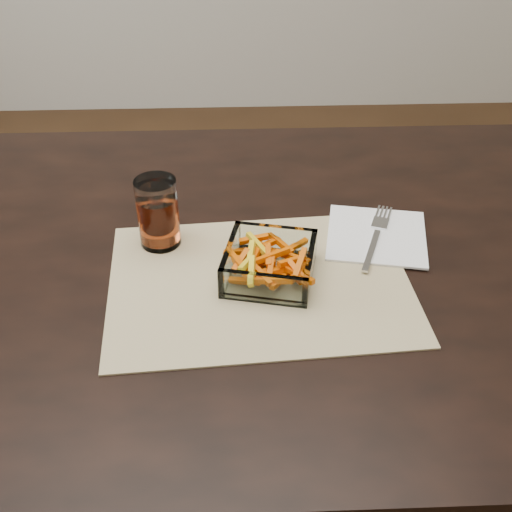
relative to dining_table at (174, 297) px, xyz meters
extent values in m
cube|color=black|center=(0.00, 0.00, 0.07)|extent=(1.60, 0.90, 0.03)
cylinder|color=black|center=(0.72, 0.37, -0.30)|extent=(0.06, 0.06, 0.72)
cube|color=tan|center=(0.14, -0.07, 0.09)|extent=(0.47, 0.36, 0.00)
cube|color=white|center=(0.16, -0.06, 0.09)|extent=(0.15, 0.15, 0.01)
cube|color=white|center=(0.17, 0.00, 0.12)|extent=(0.13, 0.04, 0.05)
cube|color=white|center=(0.14, -0.12, 0.12)|extent=(0.13, 0.04, 0.05)
cube|color=white|center=(0.10, -0.05, 0.12)|extent=(0.04, 0.13, 0.05)
cube|color=white|center=(0.21, -0.07, 0.12)|extent=(0.04, 0.13, 0.05)
cylinder|color=white|center=(-0.02, 0.03, 0.15)|extent=(0.07, 0.07, 0.11)
cylinder|color=#B33F19|center=(-0.02, 0.03, 0.14)|extent=(0.06, 0.06, 0.08)
cube|color=white|center=(0.34, 0.04, 0.09)|extent=(0.19, 0.19, 0.00)
cube|color=silver|center=(0.32, -0.01, 0.10)|extent=(0.05, 0.11, 0.00)
cube|color=silver|center=(0.35, 0.07, 0.10)|extent=(0.04, 0.04, 0.00)
cube|color=silver|center=(0.35, 0.10, 0.10)|extent=(0.02, 0.04, 0.00)
cube|color=silver|center=(0.36, 0.10, 0.10)|extent=(0.02, 0.04, 0.00)
cube|color=silver|center=(0.37, 0.10, 0.10)|extent=(0.02, 0.04, 0.00)
cube|color=silver|center=(0.37, 0.10, 0.10)|extent=(0.02, 0.04, 0.00)
camera|label=1|loc=(0.11, -0.82, 0.70)|focal=45.00mm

